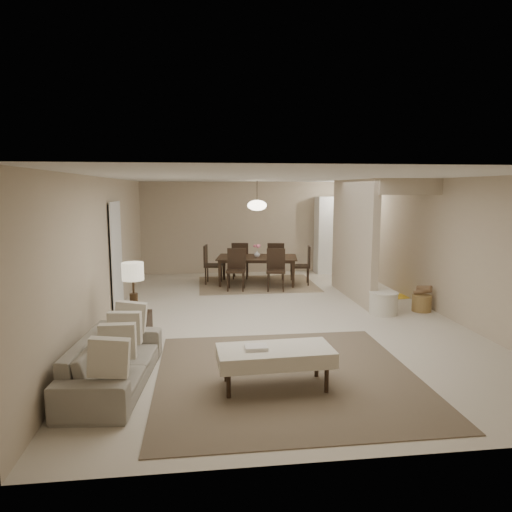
{
  "coord_description": "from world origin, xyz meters",
  "views": [
    {
      "loc": [
        -1.41,
        -7.99,
        2.31
      ],
      "look_at": [
        -0.37,
        0.47,
        1.05
      ],
      "focal_mm": 32.0,
      "sensor_mm": 36.0,
      "label": 1
    }
  ],
  "objects": [
    {
      "name": "floor",
      "position": [
        0.0,
        0.0,
        0.0
      ],
      "size": [
        9.0,
        9.0,
        0.0
      ],
      "primitive_type": "plane",
      "color": "beige",
      "rests_on": "ground"
    },
    {
      "name": "ceiling",
      "position": [
        0.0,
        0.0,
        2.5
      ],
      "size": [
        9.0,
        9.0,
        0.0
      ],
      "primitive_type": "plane",
      "rotation": [
        3.14,
        0.0,
        0.0
      ],
      "color": "white",
      "rests_on": "back_wall"
    },
    {
      "name": "back_wall",
      "position": [
        0.0,
        4.5,
        1.25
      ],
      "size": [
        6.0,
        0.0,
        6.0
      ],
      "primitive_type": "plane",
      "rotation": [
        1.57,
        0.0,
        0.0
      ],
      "color": "#C0AB91",
      "rests_on": "floor"
    },
    {
      "name": "left_wall",
      "position": [
        -3.0,
        0.0,
        1.25
      ],
      "size": [
        0.0,
        9.0,
        9.0
      ],
      "primitive_type": "plane",
      "rotation": [
        1.57,
        0.0,
        1.57
      ],
      "color": "#C0AB91",
      "rests_on": "floor"
    },
    {
      "name": "right_wall",
      "position": [
        3.0,
        0.0,
        1.25
      ],
      "size": [
        0.0,
        9.0,
        9.0
      ],
      "primitive_type": "plane",
      "rotation": [
        1.57,
        0.0,
        -1.57
      ],
      "color": "#C0AB91",
      "rests_on": "floor"
    },
    {
      "name": "partition",
      "position": [
        1.8,
        1.25,
        1.25
      ],
      "size": [
        0.15,
        2.5,
        2.5
      ],
      "primitive_type": "cube",
      "color": "#C0AB91",
      "rests_on": "floor"
    },
    {
      "name": "doorway",
      "position": [
        -2.97,
        0.6,
        1.02
      ],
      "size": [
        0.04,
        0.9,
        2.04
      ],
      "primitive_type": "cube",
      "color": "black",
      "rests_on": "floor"
    },
    {
      "name": "pantry_cabinet",
      "position": [
        2.35,
        4.15,
        1.05
      ],
      "size": [
        1.2,
        0.55,
        2.1
      ],
      "primitive_type": "cube",
      "color": "white",
      "rests_on": "floor"
    },
    {
      "name": "flush_light",
      "position": [
        2.3,
        3.2,
        2.46
      ],
      "size": [
        0.44,
        0.44,
        0.05
      ],
      "primitive_type": "cylinder",
      "color": "white",
      "rests_on": "ceiling"
    },
    {
      "name": "living_rug",
      "position": [
        -0.37,
        -2.69,
        0.01
      ],
      "size": [
        3.2,
        3.2,
        0.01
      ],
      "primitive_type": "cube",
      "color": "brown",
      "rests_on": "floor"
    },
    {
      "name": "sofa",
      "position": [
        -2.45,
        -2.69,
        0.29
      ],
      "size": [
        2.06,
        0.96,
        0.58
      ],
      "primitive_type": "imported",
      "rotation": [
        0.0,
        0.0,
        1.48
      ],
      "color": "gray",
      "rests_on": "floor"
    },
    {
      "name": "ottoman_bench",
      "position": [
        -0.57,
        -2.99,
        0.38
      ],
      "size": [
        1.36,
        0.67,
        0.48
      ],
      "rotation": [
        0.0,
        0.0,
        0.04
      ],
      "color": "silver",
      "rests_on": "living_rug"
    },
    {
      "name": "side_table",
      "position": [
        -2.4,
        -1.27,
        0.24
      ],
      "size": [
        0.48,
        0.48,
        0.48
      ],
      "primitive_type": "cube",
      "rotation": [
        0.0,
        0.0,
        -0.1
      ],
      "color": "black",
      "rests_on": "floor"
    },
    {
      "name": "table_lamp",
      "position": [
        -2.4,
        -1.27,
        1.05
      ],
      "size": [
        0.32,
        0.32,
        0.76
      ],
      "color": "#422E1C",
      "rests_on": "side_table"
    },
    {
      "name": "round_pouf",
      "position": [
        1.95,
        -0.1,
        0.21
      ],
      "size": [
        0.53,
        0.53,
        0.41
      ],
      "primitive_type": "cylinder",
      "color": "silver",
      "rests_on": "floor"
    },
    {
      "name": "wicker_basket",
      "position": [
        2.75,
        0.0,
        0.15
      ],
      "size": [
        0.44,
        0.44,
        0.31
      ],
      "primitive_type": "cylinder",
      "rotation": [
        0.0,
        0.0,
        -0.25
      ],
      "color": "olive",
      "rests_on": "floor"
    },
    {
      "name": "dining_rug",
      "position": [
        -0.05,
        2.84,
        0.01
      ],
      "size": [
        2.8,
        2.1,
        0.01
      ],
      "primitive_type": "cube",
      "color": "#79654B",
      "rests_on": "floor"
    },
    {
      "name": "dining_table",
      "position": [
        -0.05,
        2.84,
        0.34
      ],
      "size": [
        2.06,
        1.37,
        0.67
      ],
      "primitive_type": "imported",
      "rotation": [
        0.0,
        0.0,
        -0.16
      ],
      "color": "black",
      "rests_on": "dining_rug"
    },
    {
      "name": "dining_chairs",
      "position": [
        -0.05,
        2.84,
        0.48
      ],
      "size": [
        2.59,
        2.04,
        0.95
      ],
      "color": "black",
      "rests_on": "dining_rug"
    },
    {
      "name": "vase",
      "position": [
        -0.05,
        2.84,
        0.75
      ],
      "size": [
        0.19,
        0.19,
        0.15
      ],
      "primitive_type": "imported",
      "rotation": [
        0.0,
        0.0,
        0.4
      ],
      "color": "silver",
      "rests_on": "dining_table"
    },
    {
      "name": "yellow_mat",
      "position": [
        2.53,
        1.2,
        0.01
      ],
      "size": [
        1.04,
        0.74,
        0.01
      ],
      "primitive_type": "cube",
      "rotation": [
        0.0,
        0.0,
        0.18
      ],
      "color": "gold",
      "rests_on": "floor"
    },
    {
      "name": "pendant_light",
      "position": [
        -0.05,
        2.84,
        1.92
      ],
      "size": [
        0.46,
        0.46,
        0.71
      ],
      "color": "#422E1C",
      "rests_on": "ceiling"
    }
  ]
}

